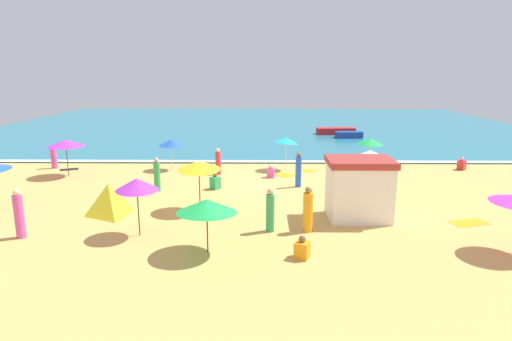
{
  "coord_description": "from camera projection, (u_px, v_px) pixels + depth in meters",
  "views": [
    {
      "loc": [
        0.11,
        -23.95,
        6.29
      ],
      "look_at": [
        -0.2,
        0.29,
        0.8
      ],
      "focal_mm": 30.93,
      "sensor_mm": 36.0,
      "label": 1
    }
  ],
  "objects": [
    {
      "name": "ground_plane",
      "position": [
        260.0,
        186.0,
        24.74
      ],
      "size": [
        60.0,
        60.0,
        0.0
      ],
      "primitive_type": "plane",
      "color": "#E0A856"
    },
    {
      "name": "ocean_water",
      "position": [
        261.0,
        125.0,
        52.04
      ],
      "size": [
        60.0,
        44.0,
        0.1
      ],
      "primitive_type": "cube",
      "color": "teal",
      "rests_on": "ground_plane"
    },
    {
      "name": "wave_breaker_foam",
      "position": [
        260.0,
        161.0,
        30.86
      ],
      "size": [
        57.0,
        0.7,
        0.01
      ],
      "primitive_type": "cube",
      "color": "white",
      "rests_on": "ocean_water"
    },
    {
      "name": "lifeguard_cabana",
      "position": [
        359.0,
        188.0,
        18.97
      ],
      "size": [
        2.77,
        2.2,
        2.65
      ],
      "color": "white",
      "rests_on": "ground_plane"
    },
    {
      "name": "beach_umbrella_0",
      "position": [
        172.0,
        143.0,
        28.32
      ],
      "size": [
        2.29,
        2.29,
        2.05
      ],
      "color": "silver",
      "rests_on": "ground_plane"
    },
    {
      "name": "beach_umbrella_2",
      "position": [
        66.0,
        143.0,
        26.54
      ],
      "size": [
        2.89,
        2.89,
        2.26
      ],
      "color": "#4C3823",
      "rests_on": "ground_plane"
    },
    {
      "name": "beach_umbrella_3",
      "position": [
        370.0,
        155.0,
        23.53
      ],
      "size": [
        2.89,
        2.89,
        2.19
      ],
      "color": "#4C3823",
      "rests_on": "ground_plane"
    },
    {
      "name": "beach_umbrella_4",
      "position": [
        137.0,
        184.0,
        16.81
      ],
      "size": [
        2.24,
        2.25,
        2.33
      ],
      "color": "#4C3823",
      "rests_on": "ground_plane"
    },
    {
      "name": "beach_umbrella_5",
      "position": [
        286.0,
        140.0,
        28.34
      ],
      "size": [
        1.87,
        1.84,
        2.2
      ],
      "color": "silver",
      "rests_on": "ground_plane"
    },
    {
      "name": "beach_umbrella_6",
      "position": [
        199.0,
        165.0,
        19.88
      ],
      "size": [
        1.98,
        2.01,
        2.41
      ],
      "color": "#4C3823",
      "rests_on": "ground_plane"
    },
    {
      "name": "beach_umbrella_7",
      "position": [
        370.0,
        141.0,
        26.98
      ],
      "size": [
        1.88,
        1.89,
        2.28
      ],
      "color": "silver",
      "rests_on": "ground_plane"
    },
    {
      "name": "beach_umbrella_9",
      "position": [
        207.0,
        206.0,
        15.24
      ],
      "size": [
        2.72,
        2.73,
        2.01
      ],
      "color": "#4C3823",
      "rests_on": "ground_plane"
    },
    {
      "name": "beach_tent",
      "position": [
        109.0,
        199.0,
        19.74
      ],
      "size": [
        2.34,
        2.56,
        1.39
      ],
      "color": "yellow",
      "rests_on": "ground_plane"
    },
    {
      "name": "beachgoer_0",
      "position": [
        218.0,
        162.0,
        27.26
      ],
      "size": [
        0.43,
        0.43,
        1.64
      ],
      "color": "red",
      "rests_on": "ground_plane"
    },
    {
      "name": "beachgoer_1",
      "position": [
        215.0,
        182.0,
        23.94
      ],
      "size": [
        0.63,
        0.63,
        0.9
      ],
      "color": "green",
      "rests_on": "ground_plane"
    },
    {
      "name": "beachgoer_2",
      "position": [
        54.0,
        157.0,
        29.04
      ],
      "size": [
        0.49,
        0.49,
        1.56
      ],
      "color": "#D84CA5",
      "rests_on": "ground_plane"
    },
    {
      "name": "beachgoer_3",
      "position": [
        157.0,
        175.0,
        23.46
      ],
      "size": [
        0.41,
        0.41,
        1.81
      ],
      "color": "green",
      "rests_on": "ground_plane"
    },
    {
      "name": "beachgoer_4",
      "position": [
        308.0,
        211.0,
        17.5
      ],
      "size": [
        0.56,
        0.56,
        1.86
      ],
      "color": "orange",
      "rests_on": "ground_plane"
    },
    {
      "name": "beachgoer_5",
      "position": [
        19.0,
        215.0,
        16.82
      ],
      "size": [
        0.48,
        0.48,
        1.93
      ],
      "color": "#D84CA5",
      "rests_on": "ground_plane"
    },
    {
      "name": "beachgoer_6",
      "position": [
        298.0,
        170.0,
        24.29
      ],
      "size": [
        0.44,
        0.44,
        1.94
      ],
      "color": "blue",
      "rests_on": "ground_plane"
    },
    {
      "name": "beachgoer_7",
      "position": [
        462.0,
        164.0,
        28.62
      ],
      "size": [
        0.63,
        0.63,
        0.84
      ],
      "color": "red",
      "rests_on": "ground_plane"
    },
    {
      "name": "beachgoer_8",
      "position": [
        302.0,
        249.0,
        15.09
      ],
      "size": [
        0.61,
        0.61,
        0.82
      ],
      "color": "orange",
      "rests_on": "ground_plane"
    },
    {
      "name": "beachgoer_9",
      "position": [
        270.0,
        211.0,
        17.52
      ],
      "size": [
        0.47,
        0.47,
        1.79
      ],
      "color": "green",
      "rests_on": "ground_plane"
    },
    {
      "name": "beachgoer_10",
      "position": [
        271.0,
        172.0,
        26.56
      ],
      "size": [
        0.5,
        0.5,
        0.81
      ],
      "color": "#D84CA5",
      "rests_on": "ground_plane"
    },
    {
      "name": "beach_towel_0",
      "position": [
        469.0,
        223.0,
        18.66
      ],
      "size": [
        1.74,
        1.24,
        0.01
      ],
      "color": "orange",
      "rests_on": "ground_plane"
    },
    {
      "name": "beach_towel_2",
      "position": [
        307.0,
        170.0,
        28.45
      ],
      "size": [
        1.32,
        1.02,
        0.01
      ],
      "color": "orange",
      "rests_on": "ground_plane"
    },
    {
      "name": "beach_towel_3",
      "position": [
        285.0,
        175.0,
        27.19
      ],
      "size": [
        1.45,
        1.48,
        0.01
      ],
      "color": "orange",
      "rests_on": "ground_plane"
    },
    {
      "name": "beach_towel_4",
      "position": [
        69.0,
        169.0,
        28.78
      ],
      "size": [
        1.29,
        1.03,
        0.01
      ],
      "color": "black",
      "rests_on": "ground_plane"
    },
    {
      "name": "small_boat_0",
      "position": [
        336.0,
        131.0,
        44.21
      ],
      "size": [
        3.86,
        1.52,
        0.62
      ],
      "color": "red",
      "rests_on": "ocean_water"
    },
    {
      "name": "small_boat_1",
      "position": [
        349.0,
        135.0,
        41.74
      ],
      "size": [
        2.53,
        1.23,
        0.57
      ],
      "color": "navy",
      "rests_on": "ocean_water"
    }
  ]
}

